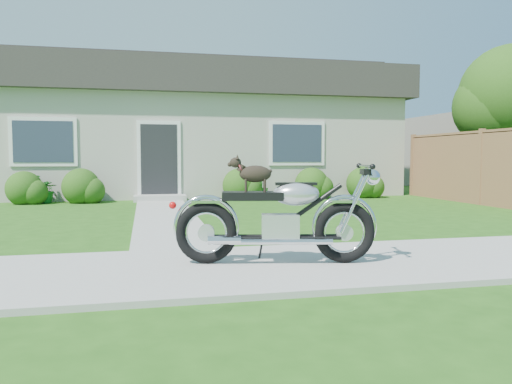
{
  "coord_description": "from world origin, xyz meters",
  "views": [
    {
      "loc": [
        -1.9,
        -5.16,
        1.19
      ],
      "look_at": [
        -0.52,
        1.0,
        0.75
      ],
      "focal_mm": 35.0,
      "sensor_mm": 36.0,
      "label": 1
    }
  ],
  "objects_px": {
    "house": "(201,129)",
    "motorcycle_with_dog": "(280,217)",
    "potted_plant_right": "(260,185)",
    "potted_plant_left": "(44,189)",
    "fence": "(481,167)"
  },
  "relations": [
    {
      "from": "house",
      "to": "motorcycle_with_dog",
      "type": "relative_size",
      "value": 5.71
    },
    {
      "from": "potted_plant_right",
      "to": "motorcycle_with_dog",
      "type": "relative_size",
      "value": 0.36
    },
    {
      "from": "house",
      "to": "potted_plant_left",
      "type": "height_order",
      "value": "house"
    },
    {
      "from": "potted_plant_left",
      "to": "motorcycle_with_dog",
      "type": "bearing_deg",
      "value": -65.15
    },
    {
      "from": "fence",
      "to": "motorcycle_with_dog",
      "type": "bearing_deg",
      "value": -139.76
    },
    {
      "from": "potted_plant_right",
      "to": "motorcycle_with_dog",
      "type": "height_order",
      "value": "motorcycle_with_dog"
    },
    {
      "from": "fence",
      "to": "potted_plant_left",
      "type": "height_order",
      "value": "fence"
    },
    {
      "from": "fence",
      "to": "potted_plant_right",
      "type": "distance_m",
      "value": 5.77
    },
    {
      "from": "fence",
      "to": "potted_plant_left",
      "type": "bearing_deg",
      "value": 165.37
    },
    {
      "from": "potted_plant_right",
      "to": "fence",
      "type": "bearing_deg",
      "value": -29.19
    },
    {
      "from": "house",
      "to": "potted_plant_right",
      "type": "distance_m",
      "value": 4.08
    },
    {
      "from": "house",
      "to": "potted_plant_right",
      "type": "height_order",
      "value": "house"
    },
    {
      "from": "potted_plant_left",
      "to": "house",
      "type": "bearing_deg",
      "value": 37.89
    },
    {
      "from": "potted_plant_left",
      "to": "potted_plant_right",
      "type": "relative_size",
      "value": 0.9
    },
    {
      "from": "house",
      "to": "potted_plant_right",
      "type": "bearing_deg",
      "value": -69.48
    }
  ]
}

